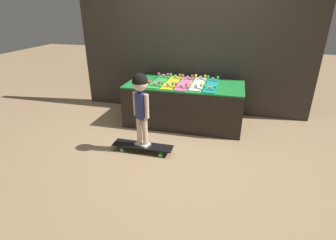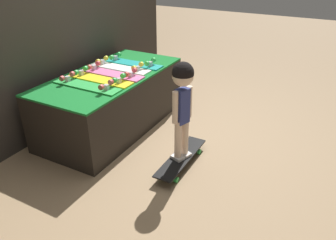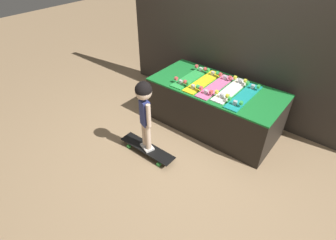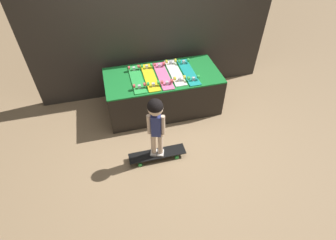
% 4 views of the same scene
% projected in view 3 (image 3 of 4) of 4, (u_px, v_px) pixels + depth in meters
% --- Properties ---
extents(ground_plane, '(16.00, 16.00, 0.00)m').
position_uv_depth(ground_plane, '(189.00, 145.00, 3.45)').
color(ground_plane, '#9E7F5B').
extents(back_wall, '(3.86, 0.10, 2.27)m').
position_uv_depth(back_wall, '(243.00, 36.00, 3.48)').
color(back_wall, '#332D28').
rests_on(back_wall, ground_plane).
extents(display_rack, '(1.74, 0.84, 0.63)m').
position_uv_depth(display_rack, '(214.00, 106.00, 3.61)').
color(display_rack, black).
rests_on(display_rack, ground_plane).
extents(skateboard_green_on_rack, '(0.18, 0.73, 0.09)m').
position_uv_depth(skateboard_green_on_rack, '(191.00, 77.00, 3.60)').
color(skateboard_green_on_rack, green).
rests_on(skateboard_green_on_rack, display_rack).
extents(skateboard_yellow_on_rack, '(0.18, 0.73, 0.09)m').
position_uv_depth(skateboard_yellow_on_rack, '(203.00, 81.00, 3.50)').
color(skateboard_yellow_on_rack, yellow).
rests_on(skateboard_yellow_on_rack, display_rack).
extents(skateboard_pink_on_rack, '(0.18, 0.73, 0.09)m').
position_uv_depth(skateboard_pink_on_rack, '(216.00, 86.00, 3.39)').
color(skateboard_pink_on_rack, pink).
rests_on(skateboard_pink_on_rack, display_rack).
extents(skateboard_white_on_rack, '(0.18, 0.73, 0.09)m').
position_uv_depth(skateboard_white_on_rack, '(231.00, 89.00, 3.32)').
color(skateboard_white_on_rack, white).
rests_on(skateboard_white_on_rack, display_rack).
extents(skateboard_teal_on_rack, '(0.18, 0.73, 0.09)m').
position_uv_depth(skateboard_teal_on_rack, '(244.00, 96.00, 3.19)').
color(skateboard_teal_on_rack, teal).
rests_on(skateboard_teal_on_rack, display_rack).
extents(skateboard_on_floor, '(0.77, 0.18, 0.09)m').
position_uv_depth(skateboard_on_floor, '(147.00, 149.00, 3.28)').
color(skateboard_on_floor, black).
rests_on(skateboard_on_floor, ground_plane).
extents(child, '(0.21, 0.19, 0.92)m').
position_uv_depth(child, '(144.00, 104.00, 2.89)').
color(child, silver).
rests_on(child, skateboard_on_floor).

